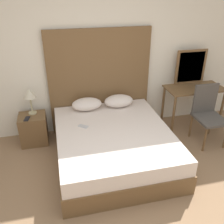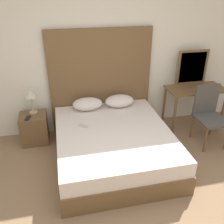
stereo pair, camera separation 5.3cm
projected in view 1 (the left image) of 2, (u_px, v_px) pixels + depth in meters
ground_plane at (136, 223)px, 2.80m from camera, size 16.00×16.00×0.00m
wall_back at (97, 54)px, 4.10m from camera, size 10.00×0.06×2.70m
bed at (113, 145)px, 3.71m from camera, size 1.65×1.90×0.50m
headboard at (100, 82)px, 4.25m from camera, size 1.73×0.05×1.77m
pillow_left at (87, 104)px, 4.13m from camera, size 0.49×0.31×0.20m
pillow_right at (119, 101)px, 4.24m from camera, size 0.49×0.31×0.20m
phone_on_bed at (83, 126)px, 3.68m from camera, size 0.16×0.15×0.01m
nightstand at (34, 129)px, 4.11m from camera, size 0.43×0.39×0.50m
table_lamp at (30, 95)px, 3.91m from camera, size 0.20×0.20×0.43m
phone_on_nightstand at (27, 119)px, 3.89m from camera, size 0.10×0.16×0.01m
vanity_desk at (194, 94)px, 4.43m from camera, size 1.01×0.52×0.75m
vanity_mirror at (191, 67)px, 4.43m from camera, size 0.57×0.03×0.61m
chair at (208, 111)px, 4.06m from camera, size 0.43×0.49×0.95m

